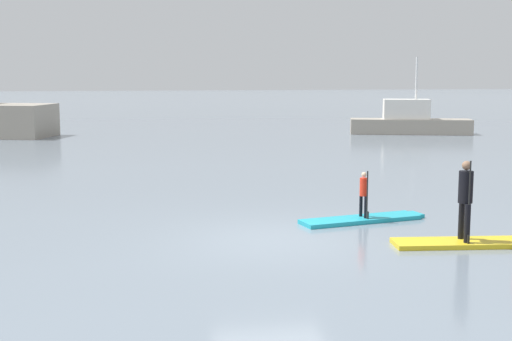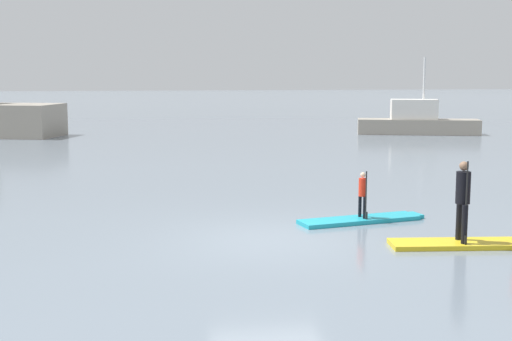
% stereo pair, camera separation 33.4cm
% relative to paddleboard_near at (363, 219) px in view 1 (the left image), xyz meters
% --- Properties ---
extents(ground_plane, '(240.00, 240.00, 0.00)m').
position_rel_paddleboard_near_xyz_m(ground_plane, '(-2.49, -1.42, -0.05)').
color(ground_plane, slate).
extents(paddleboard_near, '(3.21, 1.31, 0.10)m').
position_rel_paddleboard_near_xyz_m(paddleboard_near, '(0.00, 0.00, 0.00)').
color(paddleboard_near, '#1E9EB2').
rests_on(paddleboard_near, ground).
extents(paddler_child_solo, '(0.23, 0.38, 1.14)m').
position_rel_paddleboard_near_xyz_m(paddler_child_solo, '(0.00, -0.01, 0.66)').
color(paddler_child_solo, black).
rests_on(paddler_child_solo, paddleboard_near).
extents(paddleboard_far, '(3.64, 1.15, 0.10)m').
position_rel_paddleboard_near_xyz_m(paddleboard_far, '(1.62, -2.65, -0.00)').
color(paddleboard_far, gold).
rests_on(paddleboard_far, ground).
extents(paddler_adult, '(0.32, 0.52, 1.69)m').
position_rel_paddleboard_near_xyz_m(paddler_adult, '(1.29, -2.62, 1.00)').
color(paddler_adult, black).
rests_on(paddler_adult, paddleboard_far).
extents(fishing_boat_green_midground, '(6.98, 3.31, 4.39)m').
position_rel_paddleboard_near_xyz_m(fishing_boat_green_midground, '(10.25, 22.36, 0.67)').
color(fishing_boat_green_midground, '#9E9384').
rests_on(fishing_boat_green_midground, ground).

